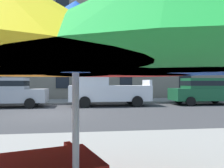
# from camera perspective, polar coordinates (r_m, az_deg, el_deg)

# --- Properties ---
(ground_plane) EXTENTS (120.00, 120.00, 0.00)m
(ground_plane) POSITION_cam_1_polar(r_m,az_deg,el_deg) (11.23, -15.54, -7.31)
(ground_plane) COLOR #38383A
(sidewalk_far) EXTENTS (56.00, 3.60, 0.12)m
(sidewalk_far) POSITION_cam_1_polar(r_m,az_deg,el_deg) (17.94, -12.56, -4.20)
(sidewalk_far) COLOR gray
(sidewalk_far) RESTS_ON ground
(apartment_building) EXTENTS (38.19, 12.08, 19.20)m
(apartment_building) POSITION_cam_1_polar(r_m,az_deg,el_deg) (27.28, -11.06, 17.69)
(apartment_building) COLOR gray
(apartment_building) RESTS_ON ground
(sedan_silver) EXTENTS (4.40, 1.98, 1.78)m
(sedan_silver) POSITION_cam_1_polar(r_m,az_deg,el_deg) (15.35, -23.99, -1.69)
(sedan_silver) COLOR #A8AAB2
(sedan_silver) RESTS_ON ground
(pickup_white_midblock) EXTENTS (5.10, 2.12, 2.20)m
(pickup_white_midblock) POSITION_cam_1_polar(r_m,az_deg,el_deg) (14.81, -1.53, -1.43)
(pickup_white_midblock) COLOR silver
(pickup_white_midblock) RESTS_ON ground
(sedan_green) EXTENTS (4.40, 1.98, 1.78)m
(sedan_green) POSITION_cam_1_polar(r_m,az_deg,el_deg) (16.84, 21.36, -1.49)
(sedan_green) COLOR #195933
(sedan_green) RESTS_ON ground
(patio_umbrella) EXTENTS (3.75, 3.48, 2.21)m
(patio_umbrella) POSITION_cam_1_polar(r_m,az_deg,el_deg) (2.05, -8.90, 10.46)
(patio_umbrella) COLOR silver
(patio_umbrella) RESTS_ON ground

